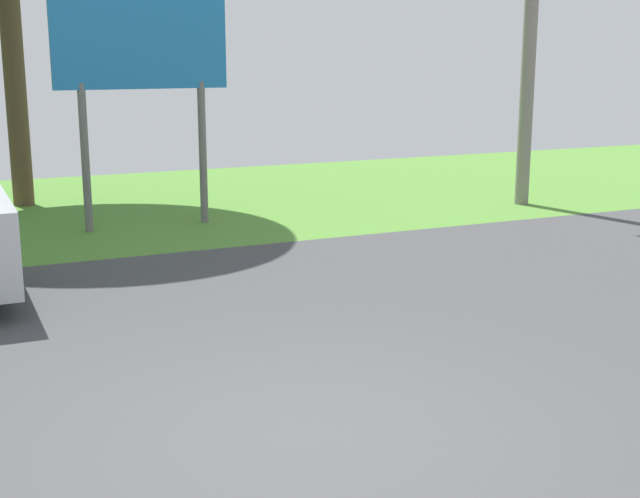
{
  "coord_description": "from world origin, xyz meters",
  "views": [
    {
      "loc": [
        -2.34,
        -5.27,
        2.67
      ],
      "look_at": [
        0.48,
        1.0,
        1.1
      ],
      "focal_mm": 49.09,
      "sensor_mm": 36.0,
      "label": 1
    }
  ],
  "objects": [
    {
      "name": "ground_plane",
      "position": [
        0.0,
        2.95,
        -0.05
      ],
      "size": [
        40.0,
        22.0,
        0.2
      ],
      "color": "#424244"
    },
    {
      "name": "utility_pole",
      "position": [
        7.21,
        7.24,
        3.45
      ],
      "size": [
        1.8,
        0.24,
        6.55
      ],
      "color": "gray",
      "rests_on": "ground_plane"
    },
    {
      "name": "roadside_billboard",
      "position": [
        0.68,
        7.91,
        2.55
      ],
      "size": [
        2.6,
        0.12,
        3.5
      ],
      "color": "slate",
      "rests_on": "ground_plane"
    }
  ]
}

